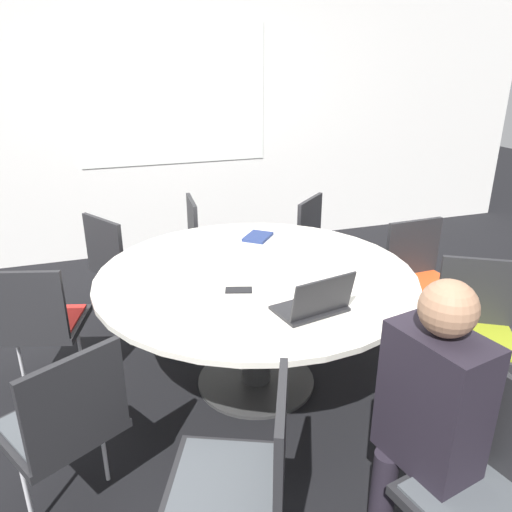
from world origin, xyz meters
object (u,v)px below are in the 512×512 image
chair_4 (209,240)px  chair_6 (38,319)px  chair_0 (493,486)px  chair_3 (324,243)px  chair_1 (477,326)px  chair_7 (65,419)px  handbag (381,293)px  chair_2 (422,274)px  chair_5 (121,260)px  person_0 (429,408)px  spiral_notebook (258,237)px  laptop (315,304)px  cell_phone (239,290)px  chair_8 (244,471)px

chair_4 → chair_6: 1.55m
chair_0 → chair_3: size_ratio=1.00×
chair_0 → chair_1: (0.73, 0.91, 0.00)m
chair_7 → handbag: chair_7 is taller
chair_1 → chair_2: same height
chair_5 → chair_6: bearing=-65.3°
person_0 → spiral_notebook: person_0 is taller
chair_3 → laptop: 1.65m
chair_2 → cell_phone: bearing=10.5°
chair_3 → person_0: 2.25m
chair_6 → cell_phone: 1.17m
chair_4 → chair_8: size_ratio=1.00×
chair_4 → chair_6: same height
chair_4 → chair_1: bearing=34.6°
chair_6 → laptop: 1.58m
chair_1 → chair_8: bearing=51.8°
chair_0 → chair_1: size_ratio=1.00×
chair_6 → chair_8: 1.62m
chair_5 → chair_1: bearing=17.3°
chair_1 → chair_3: (-0.23, 1.46, 0.00)m
chair_0 → handbag: 2.29m
chair_8 → spiral_notebook: bearing=3.4°
chair_3 → chair_6: size_ratio=1.00×
chair_3 → person_0: (-0.63, -2.15, 0.19)m
chair_0 → chair_7: same height
person_0 → laptop: person_0 is taller
chair_6 → person_0: (1.44, -1.54, 0.19)m
chair_0 → chair_7: (-1.41, 0.83, 0.00)m
chair_1 → chair_4: bearing=-28.3°
chair_3 → chair_4: (-0.85, 0.35, 0.00)m
chair_6 → chair_8: (0.77, -1.43, 0.00)m
chair_5 → chair_7: (-0.35, -1.68, 0.00)m
chair_7 → chair_8: bearing=-68.2°
chair_8 → cell_phone: bearing=7.9°
chair_0 → chair_2: bearing=-39.6°
chair_2 → spiral_notebook: chair_2 is taller
person_0 → cell_phone: size_ratio=7.81×
chair_7 → laptop: (1.15, 0.10, 0.29)m
chair_2 → chair_6: bearing=-5.9°
chair_2 → chair_1: bearing=76.7°
chair_3 → chair_4: bearing=-65.0°
chair_8 → handbag: 2.45m
handbag → chair_0: bearing=-112.9°
chair_1 → cell_phone: bearing=14.2°
chair_2 → chair_3: size_ratio=1.00×
chair_4 → chair_6: size_ratio=1.00×
chair_1 → handbag: bearing=-66.4°
chair_3 → handbag: 0.60m
chair_8 → laptop: (0.54, 0.60, 0.29)m
chair_1 → chair_6: (-2.29, 0.85, 0.00)m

